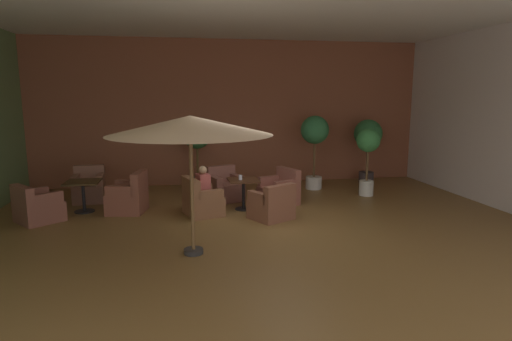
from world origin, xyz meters
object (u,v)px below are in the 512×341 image
Objects in this scene: armchair_front_right_south at (129,197)px; potted_tree_mid_left at (368,138)px; cafe_table_front_right at (83,189)px; potted_tree_right_corner at (368,150)px; armchair_front_left_north at (225,188)px; armchair_front_left_south at (272,206)px; armchair_front_right_north at (89,188)px; armchair_front_left_east at (202,201)px; cafe_table_front_left at (243,187)px; potted_tree_left_corner at (197,140)px; armchair_front_right_east at (37,208)px; armchair_front_left_west at (280,191)px; iced_drink_cup at (240,177)px; potted_tree_mid_right at (315,137)px; patron_blue_shirt at (203,183)px; patio_umbrella_tall_red at (190,126)px.

potted_tree_mid_left is at bearing 18.05° from armchair_front_right_south.
potted_tree_right_corner is at bearing 3.56° from cafe_table_front_right.
armchair_front_left_north is at bearing 18.43° from armchair_front_right_south.
potted_tree_right_corner is (2.87, 1.72, 0.90)m from armchair_front_left_south.
armchair_front_right_north reaches higher than cafe_table_front_right.
potted_tree_right_corner reaches higher than armchair_front_left_east.
cafe_table_front_left is 0.81× the size of armchair_front_right_north.
armchair_front_left_east is 0.57× the size of potted_tree_right_corner.
potted_tree_left_corner is at bearing 37.38° from cafe_table_front_right.
armchair_front_right_east is at bearing -176.86° from cafe_table_front_left.
armchair_front_left_west is (0.46, 1.26, 0.01)m from armchair_front_left_south.
armchair_front_right_east reaches higher than cafe_table_front_left.
armchair_front_left_east is at bearing -162.71° from cafe_table_front_left.
armchair_front_left_north is at bearing -162.14° from potted_tree_mid_left.
armchair_front_left_east is at bearing -163.03° from iced_drink_cup.
iced_drink_cup is (0.86, -2.43, -0.61)m from potted_tree_left_corner.
armchair_front_left_south is 4.84m from armchair_front_right_east.
armchair_front_left_west is (1.26, -0.57, -0.01)m from armchair_front_left_north.
potted_tree_mid_left is (3.09, 1.98, 1.03)m from armchair_front_left_west.
armchair_front_right_east is 1.20× the size of armchair_front_right_south.
potted_tree_mid_right reaches higher than cafe_table_front_left.
armchair_front_left_west is 3.49m from armchair_front_right_south.
armchair_front_left_south is 4.23m from cafe_table_front_right.
armchair_front_left_west is at bearing 21.84° from iced_drink_cup.
potted_tree_right_corner reaches higher than armchair_front_left_south.
armchair_front_left_west is 9.28× the size of iced_drink_cup.
iced_drink_cup is (0.25, -0.98, 0.44)m from armchair_front_left_north.
potted_tree_right_corner is at bearing 14.71° from patron_blue_shirt.
armchair_front_left_west is at bearing -47.17° from potted_tree_left_corner.
armchair_front_left_west is at bearing -0.37° from cafe_table_front_right.
armchair_front_right_south is 2.90m from potted_tree_left_corner.
cafe_table_front_right is 3.39m from potted_tree_left_corner.
armchair_front_right_north is 7.84× the size of iced_drink_cup.
iced_drink_cup is at bearing -22.06° from armchair_front_right_north.
armchair_front_left_east reaches higher than armchair_front_left_south.
patio_umbrella_tall_red is at bearing -142.90° from potted_tree_right_corner.
potted_tree_right_corner is (6.89, 0.43, 0.67)m from cafe_table_front_right.
iced_drink_cup is (3.47, -0.43, 0.23)m from cafe_table_front_right.
patio_umbrella_tall_red is at bearing -103.99° from armchair_front_left_north.
cafe_table_front_right is 6.03m from potted_tree_mid_right.
armchair_front_left_north is at bearing 9.62° from cafe_table_front_right.
armchair_front_right_south reaches higher than cafe_table_front_left.
potted_tree_left_corner is 2.93× the size of patron_blue_shirt.
armchair_front_right_south is (-3.03, 1.09, 0.04)m from armchair_front_left_south.
potted_tree_right_corner is 2.67× the size of patron_blue_shirt.
potted_tree_left_corner reaches higher than armchair_front_right_north.
potted_tree_left_corner is 1.10× the size of potted_tree_right_corner.
potted_tree_left_corner reaches higher than armchair_front_left_east.
cafe_table_front_right is 3.50m from iced_drink_cup.
armchair_front_right_north reaches higher than armchair_front_left_east.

